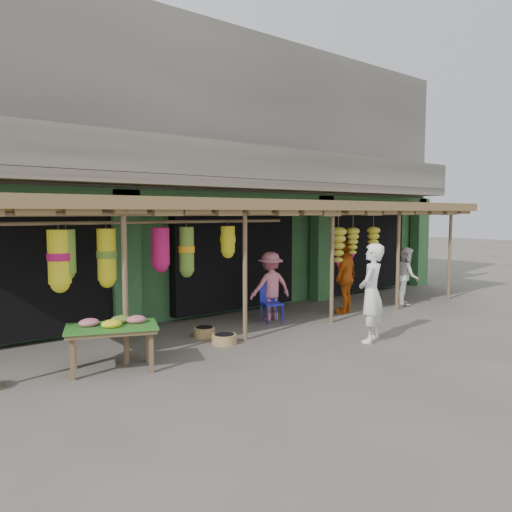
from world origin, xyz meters
TOP-DOWN VIEW (x-y plane):
  - ground at (0.00, 0.00)m, footprint 80.00×80.00m
  - building at (-0.00, 4.87)m, footprint 16.40×6.80m
  - awning at (-0.16, 0.80)m, footprint 14.00×2.70m
  - flower_table at (-4.31, -0.39)m, footprint 1.62×1.29m
  - blue_chair at (-0.03, 0.75)m, footprint 0.55×0.55m
  - basket_mid at (-2.00, -0.19)m, footprint 0.58×0.58m
  - basket_right at (-2.00, 0.51)m, footprint 0.50×0.50m
  - person_front at (0.33, -1.85)m, footprint 0.83×0.70m
  - person_right at (4.30, 0.07)m, footprint 0.97×0.95m
  - person_vendor at (2.09, 0.34)m, footprint 1.15×0.78m
  - person_shopper at (0.11, 0.92)m, footprint 1.12×0.76m

SIDE VIEW (x-z plane):
  - ground at x=0.00m, z-range 0.00..0.00m
  - basket_mid at x=-2.00m, z-range 0.00..0.19m
  - basket_right at x=-2.00m, z-range 0.00..0.20m
  - blue_chair at x=-0.03m, z-range 0.05..0.96m
  - flower_table at x=-4.31m, z-range 0.26..1.11m
  - person_right at x=4.30m, z-range 0.00..1.58m
  - person_shopper at x=0.11m, z-range 0.00..1.61m
  - person_vendor at x=2.09m, z-range 0.00..1.81m
  - person_front at x=0.33m, z-range 0.00..1.93m
  - awning at x=-0.16m, z-range 1.18..3.97m
  - building at x=0.00m, z-range -0.13..6.87m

